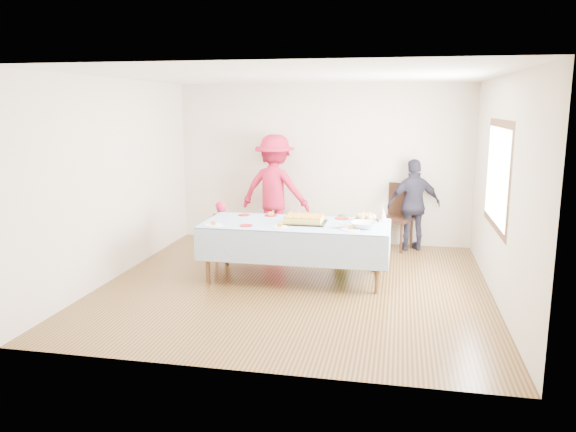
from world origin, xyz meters
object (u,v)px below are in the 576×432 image
(party_table, at_px, (296,227))
(dining_chair, at_px, (398,213))
(birthday_cake, at_px, (304,220))
(adult_left, at_px, (275,190))

(party_table, distance_m, dining_chair, 2.41)
(birthday_cake, bearing_deg, adult_left, 113.90)
(birthday_cake, bearing_deg, dining_chair, 57.88)
(party_table, height_order, dining_chair, dining_chair)
(dining_chair, height_order, adult_left, adult_left)
(birthday_cake, relative_size, dining_chair, 0.54)
(birthday_cake, distance_m, dining_chair, 2.35)
(birthday_cake, height_order, adult_left, adult_left)
(adult_left, bearing_deg, dining_chair, -165.97)
(birthday_cake, distance_m, adult_left, 2.02)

